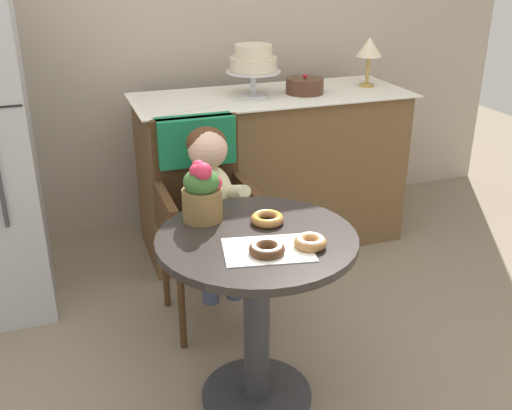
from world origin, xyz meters
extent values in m
plane|color=gray|center=(0.00, 0.00, 0.00)|extent=(8.00, 8.00, 0.00)
cube|color=#B2A393|center=(0.00, 1.85, 1.35)|extent=(4.80, 0.10, 2.70)
cylinder|color=#282321|center=(0.00, 0.00, 0.70)|extent=(0.72, 0.72, 0.03)
cylinder|color=#333338|center=(0.00, 0.00, 0.34)|extent=(0.10, 0.10, 0.69)
cylinder|color=#333338|center=(0.00, 0.00, 0.01)|extent=(0.44, 0.44, 0.02)
cube|color=#472D19|center=(-0.02, 0.59, 0.47)|extent=(0.42, 0.42, 0.04)
cube|color=#472D19|center=(-0.02, 0.78, 0.72)|extent=(0.40, 0.04, 0.46)
cube|color=#472D19|center=(-0.21, 0.59, 0.58)|extent=(0.04, 0.38, 0.18)
cube|color=#472D19|center=(0.17, 0.59, 0.58)|extent=(0.04, 0.38, 0.18)
cube|color=#197247|center=(-0.02, 0.78, 0.84)|extent=(0.36, 0.11, 0.22)
cylinder|color=#472D19|center=(-0.20, 0.41, 0.23)|extent=(0.03, 0.03, 0.45)
cylinder|color=#472D19|center=(0.16, 0.41, 0.23)|extent=(0.03, 0.03, 0.45)
cylinder|color=#472D19|center=(-0.20, 0.77, 0.23)|extent=(0.03, 0.03, 0.45)
cylinder|color=#472D19|center=(0.16, 0.77, 0.23)|extent=(0.03, 0.03, 0.45)
ellipsoid|color=beige|center=(-0.02, 0.57, 0.64)|extent=(0.22, 0.16, 0.30)
sphere|color=#E0B293|center=(-0.02, 0.56, 0.87)|extent=(0.17, 0.17, 0.17)
ellipsoid|color=#4C2D19|center=(-0.02, 0.58, 0.89)|extent=(0.17, 0.17, 0.14)
cylinder|color=beige|center=(-0.12, 0.48, 0.69)|extent=(0.08, 0.23, 0.13)
sphere|color=#E0B293|center=(-0.11, 0.41, 0.62)|extent=(0.06, 0.06, 0.06)
cylinder|color=beige|center=(0.07, 0.48, 0.69)|extent=(0.08, 0.23, 0.13)
sphere|color=#E0B293|center=(0.06, 0.41, 0.62)|extent=(0.06, 0.06, 0.06)
cylinder|color=#3F4760|center=(-0.08, 0.49, 0.53)|extent=(0.09, 0.22, 0.09)
cylinder|color=#3F4760|center=(-0.08, 0.38, 0.36)|extent=(0.08, 0.08, 0.26)
cylinder|color=#3F4760|center=(0.03, 0.49, 0.53)|extent=(0.09, 0.22, 0.09)
cylinder|color=#3F4760|center=(0.03, 0.38, 0.36)|extent=(0.08, 0.08, 0.26)
cube|color=white|center=(0.00, -0.12, 0.72)|extent=(0.33, 0.26, 0.00)
torus|color=#4C2D19|center=(-0.01, -0.14, 0.74)|extent=(0.12, 0.12, 0.04)
torus|color=white|center=(-0.01, -0.14, 0.75)|extent=(0.11, 0.11, 0.02)
torus|color=#AD7542|center=(0.14, -0.14, 0.74)|extent=(0.11, 0.11, 0.04)
torus|color=white|center=(0.14, -0.14, 0.75)|extent=(0.10, 0.10, 0.02)
torus|color=#936033|center=(0.07, 0.09, 0.74)|extent=(0.12, 0.12, 0.03)
torus|color=gold|center=(0.07, 0.09, 0.75)|extent=(0.11, 0.11, 0.02)
cylinder|color=brown|center=(-0.14, 0.20, 0.78)|extent=(0.15, 0.15, 0.12)
ellipsoid|color=#38662D|center=(-0.14, 0.20, 0.87)|extent=(0.14, 0.14, 0.10)
sphere|color=#D82D4C|center=(-0.10, 0.19, 0.86)|extent=(0.07, 0.07, 0.07)
sphere|color=#D82D4C|center=(-0.13, 0.23, 0.91)|extent=(0.05, 0.05, 0.05)
sphere|color=#D82D4C|center=(-0.15, 0.23, 0.92)|extent=(0.05, 0.05, 0.05)
sphere|color=#D82D4C|center=(-0.18, 0.22, 0.88)|extent=(0.05, 0.05, 0.05)
sphere|color=#D82D4C|center=(-0.17, 0.19, 0.92)|extent=(0.05, 0.05, 0.05)
sphere|color=#D82D4C|center=(-0.14, 0.17, 0.92)|extent=(0.07, 0.07, 0.07)
sphere|color=#D82D4C|center=(-0.13, 0.18, 0.87)|extent=(0.05, 0.05, 0.05)
cube|color=brown|center=(0.55, 1.30, 0.45)|extent=(1.50, 0.56, 0.90)
cube|color=white|center=(0.55, 1.30, 0.90)|extent=(1.56, 0.62, 0.01)
cylinder|color=silver|center=(0.44, 1.30, 0.91)|extent=(0.16, 0.16, 0.01)
cylinder|color=silver|center=(0.44, 1.30, 0.97)|extent=(0.03, 0.03, 0.12)
cylinder|color=silver|center=(0.44, 1.30, 1.03)|extent=(0.30, 0.30, 0.01)
cylinder|color=beige|center=(0.44, 1.30, 1.08)|extent=(0.26, 0.25, 0.08)
cylinder|color=beige|center=(0.44, 1.30, 1.05)|extent=(0.26, 0.26, 0.01)
cylinder|color=beige|center=(0.44, 1.30, 1.15)|extent=(0.20, 0.20, 0.07)
cylinder|color=beige|center=(0.44, 1.30, 1.12)|extent=(0.21, 0.21, 0.01)
cylinder|color=#4C2D1E|center=(0.73, 1.27, 0.94)|extent=(0.21, 0.21, 0.09)
sphere|color=red|center=(0.73, 1.27, 1.00)|extent=(0.02, 0.02, 0.02)
cylinder|color=#B28C47|center=(1.15, 1.31, 0.91)|extent=(0.09, 0.09, 0.01)
cylinder|color=#B28C47|center=(1.15, 1.31, 0.99)|extent=(0.02, 0.02, 0.16)
cone|color=beige|center=(1.15, 1.31, 1.13)|extent=(0.15, 0.15, 0.11)
camera|label=1|loc=(-0.62, -1.77, 1.66)|focal=41.61mm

